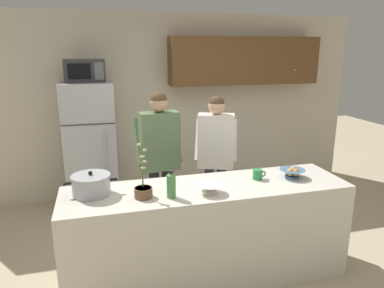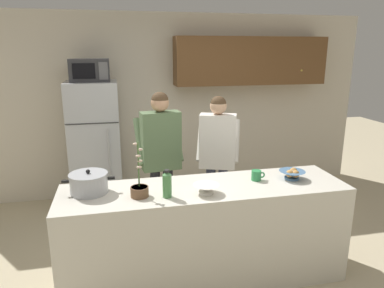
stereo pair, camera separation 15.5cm
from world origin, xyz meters
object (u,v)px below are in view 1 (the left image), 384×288
object	(u,v)px
person_near_pot	(159,149)
person_by_sink	(216,148)
refrigerator	(91,148)
bottle_near_edge	(171,184)
bread_bowl	(292,173)
potted_orchid	(143,190)
coffee_mug	(258,174)
cooking_pot	(91,185)
microwave	(85,70)
empty_bowl	(210,188)

from	to	relation	value
person_near_pot	person_by_sink	distance (m)	0.66
refrigerator	person_near_pot	size ratio (longest dim) A/B	1.03
refrigerator	bottle_near_edge	distance (m)	2.11
person_near_pot	bread_bowl	xyz separation A→B (m)	(1.12, -0.90, -0.07)
potted_orchid	coffee_mug	bearing A→B (deg)	7.65
person_near_pot	cooking_pot	xyz separation A→B (m)	(-0.72, -0.82, -0.04)
microwave	cooking_pot	bearing A→B (deg)	-89.18
empty_bowl	person_by_sink	bearing A→B (deg)	68.67
empty_bowl	bottle_near_edge	bearing A→B (deg)	-179.62
cooking_pot	coffee_mug	world-z (taller)	cooking_pot
refrigerator	empty_bowl	xyz separation A→B (m)	(0.99, -2.00, 0.11)
person_by_sink	cooking_pot	world-z (taller)	person_by_sink
bread_bowl	empty_bowl	distance (m)	0.89
person_by_sink	coffee_mug	size ratio (longest dim) A/B	12.26
refrigerator	empty_bowl	world-z (taller)	refrigerator
microwave	bottle_near_edge	size ratio (longest dim) A/B	2.03
coffee_mug	empty_bowl	distance (m)	0.58
cooking_pot	potted_orchid	bearing A→B (deg)	-23.21
refrigerator	cooking_pot	distance (m)	1.77
bread_bowl	potted_orchid	bearing A→B (deg)	-175.97
refrigerator	cooking_pot	size ratio (longest dim) A/B	3.94
person_near_pot	person_by_sink	xyz separation A→B (m)	(0.65, 0.00, -0.05)
refrigerator	microwave	world-z (taller)	microwave
microwave	bread_bowl	xyz separation A→B (m)	(1.86, -1.82, -0.88)
cooking_pot	empty_bowl	distance (m)	0.99
bread_bowl	cooking_pot	bearing A→B (deg)	177.63
person_near_pot	bottle_near_edge	bearing A→B (deg)	-94.87
person_near_pot	cooking_pot	world-z (taller)	person_near_pot
person_near_pot	bottle_near_edge	xyz separation A→B (m)	(-0.09, -1.06, -0.01)
refrigerator	bottle_near_edge	world-z (taller)	refrigerator
microwave	person_by_sink	xyz separation A→B (m)	(1.40, -0.92, -0.85)
microwave	empty_bowl	size ratio (longest dim) A/B	2.10
refrigerator	coffee_mug	size ratio (longest dim) A/B	13.05
potted_orchid	person_by_sink	bearing A→B (deg)	46.05
empty_bowl	bottle_near_edge	xyz separation A→B (m)	(-0.33, -0.00, 0.07)
refrigerator	coffee_mug	bearing A→B (deg)	-49.58
refrigerator	bread_bowl	size ratio (longest dim) A/B	7.06
potted_orchid	bottle_near_edge	bearing A→B (deg)	-14.94
potted_orchid	microwave	bearing A→B (deg)	102.81
potted_orchid	person_near_pot	bearing A→B (deg)	72.69
person_by_sink	microwave	bearing A→B (deg)	146.85
person_by_sink	potted_orchid	bearing A→B (deg)	-133.95
person_near_pot	refrigerator	bearing A→B (deg)	128.52
person_by_sink	coffee_mug	distance (m)	0.87
refrigerator	person_by_sink	size ratio (longest dim) A/B	1.06
cooking_pot	bread_bowl	bearing A→B (deg)	-2.37
microwave	potted_orchid	size ratio (longest dim) A/B	1.02
cooking_pot	bread_bowl	size ratio (longest dim) A/B	1.79
coffee_mug	bottle_near_edge	size ratio (longest dim) A/B	0.55
person_near_pot	coffee_mug	world-z (taller)	person_near_pot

